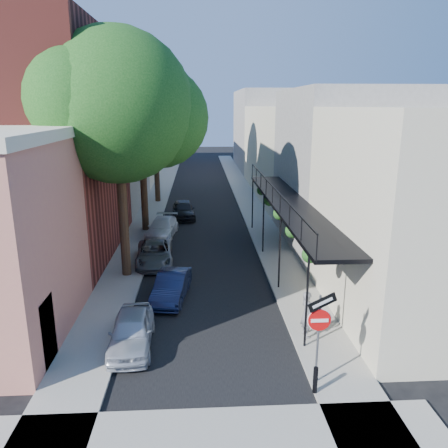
{
  "coord_description": "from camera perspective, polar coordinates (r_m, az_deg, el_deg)",
  "views": [
    {
      "loc": [
        -0.21,
        -10.12,
        8.04
      ],
      "look_at": [
        0.9,
        9.17,
        2.8
      ],
      "focal_mm": 35.0,
      "sensor_mm": 36.0,
      "label": 1
    }
  ],
  "objects": [
    {
      "name": "road_surface",
      "position": [
        40.92,
        -2.93,
        3.82
      ],
      "size": [
        6.0,
        64.0,
        0.01
      ],
      "primitive_type": "cube",
      "color": "black",
      "rests_on": "ground"
    },
    {
      "name": "sidewalk_left",
      "position": [
        41.09,
        -8.53,
        3.8
      ],
      "size": [
        2.0,
        64.0,
        0.12
      ],
      "primitive_type": "cube",
      "color": "gray",
      "rests_on": "ground"
    },
    {
      "name": "sidewalk_cross",
      "position": [
        12.12,
        -1.65,
        -26.0
      ],
      "size": [
        12.0,
        2.0,
        0.12
      ],
      "primitive_type": "cube",
      "color": "gray",
      "rests_on": "ground"
    },
    {
      "name": "buildings_right",
      "position": [
        40.83,
        9.91,
        9.86
      ],
      "size": [
        9.8,
        55.0,
        10.0
      ],
      "color": "beige",
      "rests_on": "ground"
    },
    {
      "name": "parked_car_e",
      "position": [
        32.37,
        -5.31,
        1.9
      ],
      "size": [
        1.91,
        3.94,
        1.3
      ],
      "primitive_type": "imported",
      "rotation": [
        0.0,
        0.0,
        0.1
      ],
      "color": "black",
      "rests_on": "ground"
    },
    {
      "name": "oak_near",
      "position": [
        20.63,
        -12.48,
        14.38
      ],
      "size": [
        7.48,
        6.8,
        11.42
      ],
      "color": "#341E14",
      "rests_on": "ground"
    },
    {
      "name": "parked_car_c",
      "position": [
        23.19,
        -9.04,
        -3.84
      ],
      "size": [
        2.14,
        4.16,
        1.12
      ],
      "primitive_type": "imported",
      "rotation": [
        0.0,
        0.0,
        0.07
      ],
      "color": "#585C60",
      "rests_on": "ground"
    },
    {
      "name": "parked_car_d",
      "position": [
        27.85,
        -8.08,
        -0.51
      ],
      "size": [
        2.08,
        4.2,
        1.17
      ],
      "primitive_type": "imported",
      "rotation": [
        0.0,
        0.0,
        -0.11
      ],
      "color": "silver",
      "rests_on": "ground"
    },
    {
      "name": "ground",
      "position": [
        12.93,
        -1.79,
        -23.29
      ],
      "size": [
        160.0,
        160.0,
        0.0
      ],
      "primitive_type": "plane",
      "color": "black",
      "rests_on": "ground"
    },
    {
      "name": "buildings_left",
      "position": [
        40.06,
        -16.65,
        10.1
      ],
      "size": [
        10.1,
        59.1,
        12.0
      ],
      "color": "#BD6C61",
      "rests_on": "ground"
    },
    {
      "name": "parked_car_b",
      "position": [
        18.98,
        -6.88,
        -8.1
      ],
      "size": [
        1.69,
        3.64,
        1.15
      ],
      "primitive_type": "imported",
      "rotation": [
        0.0,
        0.0,
        -0.14
      ],
      "color": "#111836",
      "rests_on": "ground"
    },
    {
      "name": "oak_mid",
      "position": [
        28.55,
        -9.99,
        12.97
      ],
      "size": [
        6.6,
        6.0,
        10.2
      ],
      "color": "#341E14",
      "rests_on": "ground"
    },
    {
      "name": "sidewalk_right",
      "position": [
        41.13,
        2.66,
        3.96
      ],
      "size": [
        2.0,
        64.0,
        0.12
      ],
      "primitive_type": "cube",
      "color": "gray",
      "rests_on": "ground"
    },
    {
      "name": "bollard",
      "position": [
        13.4,
        11.84,
        -19.31
      ],
      "size": [
        0.14,
        0.14,
        0.8
      ],
      "primitive_type": "cylinder",
      "color": "black",
      "rests_on": "sidewalk_right"
    },
    {
      "name": "sign_post",
      "position": [
        13.06,
        12.36,
        -12.58
      ],
      "size": [
        0.89,
        0.17,
        2.99
      ],
      "color": "#595B60",
      "rests_on": "ground"
    },
    {
      "name": "parked_car_a",
      "position": [
        15.67,
        -11.99,
        -13.52
      ],
      "size": [
        1.54,
        3.58,
        1.2
      ],
      "primitive_type": "imported",
      "rotation": [
        0.0,
        0.0,
        0.04
      ],
      "color": "#A7ADB9",
      "rests_on": "ground"
    },
    {
      "name": "oak_far",
      "position": [
        37.52,
        -8.39,
        15.34
      ],
      "size": [
        7.7,
        7.0,
        11.9
      ],
      "color": "#341E14",
      "rests_on": "ground"
    },
    {
      "name": "pedestrian",
      "position": [
        15.93,
        10.76,
        -11.48
      ],
      "size": [
        0.54,
        0.7,
        1.7
      ],
      "primitive_type": "imported",
      "rotation": [
        0.0,
        0.0,
        1.8
      ],
      "color": "slate",
      "rests_on": "sidewalk_right"
    }
  ]
}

